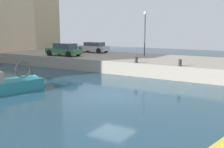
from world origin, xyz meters
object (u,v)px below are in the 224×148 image
parked_car_green (64,49)px  mooring_bollard_north (136,60)px  parked_car_silver (93,47)px  mooring_bollard_mid (180,63)px  quay_streetlamp (145,26)px  fishing_boat_teal (10,89)px

parked_car_green → mooring_bollard_north: parked_car_green is taller
parked_car_silver → mooring_bollard_mid: bearing=-115.8°
parked_car_silver → mooring_bollard_mid: parked_car_silver is taller
mooring_bollard_north → quay_streetlamp: 6.64m
fishing_boat_teal → parked_car_green: bearing=23.4°
mooring_bollard_north → fishing_boat_teal: bearing=154.5°
parked_car_silver → mooring_bollard_north: size_ratio=7.53×
parked_car_green → parked_car_silver: 5.17m
parked_car_silver → mooring_bollard_north: parked_car_silver is taller
fishing_boat_teal → mooring_bollard_mid: size_ratio=10.66×
mooring_bollard_mid → quay_streetlamp: quay_streetlamp is taller
parked_car_silver → quay_streetlamp: bearing=-95.8°
mooring_bollard_mid → quay_streetlamp: bearing=45.8°
mooring_bollard_north → parked_car_silver: bearing=55.2°
fishing_boat_teal → parked_car_silver: bearing=15.4°
quay_streetlamp → mooring_bollard_north: bearing=-162.3°
fishing_boat_teal → quay_streetlamp: (15.55, -2.92, 4.33)m
parked_car_green → parked_car_silver: (5.16, -0.32, -0.03)m
parked_car_silver → fishing_boat_teal: bearing=-164.6°
parked_car_green → mooring_bollard_mid: 13.60m
parked_car_silver → quay_streetlamp: size_ratio=0.86×
parked_car_silver → quay_streetlamp: 7.88m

